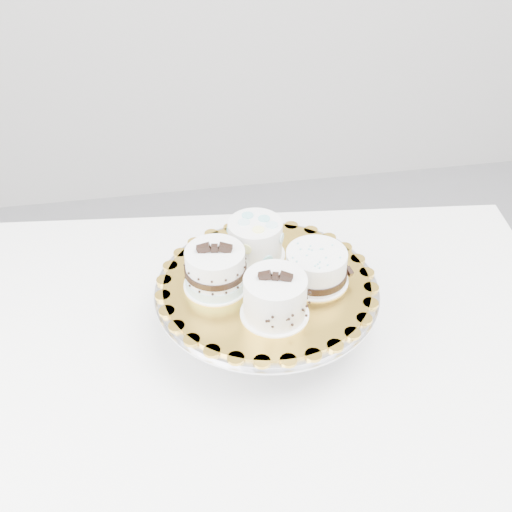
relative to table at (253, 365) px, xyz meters
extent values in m
cube|color=white|center=(0.00, 0.00, 0.06)|extent=(1.31, 0.94, 0.04)
cube|color=white|center=(-0.52, 0.42, -0.32)|extent=(0.05, 0.05, 0.71)
cube|color=white|center=(0.60, 0.30, -0.32)|extent=(0.05, 0.05, 0.71)
cylinder|color=gray|center=(0.03, 0.02, 0.08)|extent=(0.19, 0.19, 0.01)
cylinder|color=gray|center=(0.03, 0.02, 0.12)|extent=(0.12, 0.12, 0.10)
cylinder|color=silver|center=(0.03, 0.02, 0.18)|extent=(0.39, 0.39, 0.01)
cylinder|color=silver|center=(0.03, 0.02, 0.18)|extent=(0.40, 0.40, 0.00)
cylinder|color=gold|center=(0.03, 0.02, 0.19)|extent=(0.40, 0.40, 0.01)
cylinder|color=white|center=(0.03, -0.06, 0.19)|extent=(0.12, 0.12, 0.00)
cylinder|color=white|center=(0.03, -0.06, 0.23)|extent=(0.13, 0.13, 0.07)
cylinder|color=white|center=(-0.06, 0.03, 0.19)|extent=(0.12, 0.12, 0.00)
cylinder|color=white|center=(-0.06, 0.03, 0.23)|extent=(0.12, 0.12, 0.07)
cylinder|color=silver|center=(-0.06, 0.03, 0.20)|extent=(0.11, 0.11, 0.02)
cylinder|color=black|center=(-0.06, 0.03, 0.23)|extent=(0.11, 0.11, 0.01)
cylinder|color=white|center=(0.02, 0.10, 0.19)|extent=(0.11, 0.11, 0.00)
cylinder|color=white|center=(0.02, 0.10, 0.23)|extent=(0.10, 0.10, 0.07)
cylinder|color=white|center=(0.12, 0.01, 0.19)|extent=(0.12, 0.12, 0.00)
cylinder|color=white|center=(0.12, 0.01, 0.22)|extent=(0.14, 0.14, 0.06)
cylinder|color=black|center=(0.12, 0.01, 0.21)|extent=(0.11, 0.11, 0.01)
camera|label=1|loc=(-0.14, -0.84, 0.94)|focal=45.00mm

